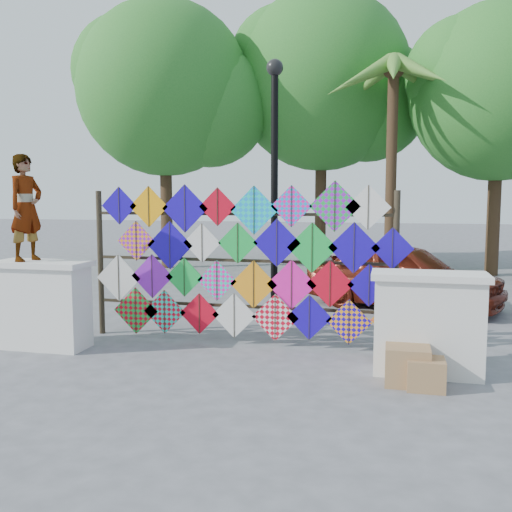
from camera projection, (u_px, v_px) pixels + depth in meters
The scene contains 13 objects.
ground at pixel (224, 356), 7.96m from camera, with size 80.00×80.00×0.00m, color gray.
parapet_left at pixel (43, 304), 8.31m from camera, with size 1.40×0.65×1.28m.
parapet_right at pixel (428, 323), 7.08m from camera, with size 1.40×0.65×1.28m.
kite_rack at pixel (243, 264), 8.51m from camera, with size 4.96×0.24×2.44m.
tree_west at pixel (168, 90), 17.13m from camera, with size 5.85×5.20×8.01m.
tree_mid at pixel (325, 83), 17.99m from camera, with size 6.30×5.60×8.61m.
tree_east at pixel (502, 93), 15.49m from camera, with size 5.40×4.80×7.42m.
palm_tree at pixel (393, 89), 14.67m from camera, with size 3.62×3.62×5.83m.
vendor_woman at pixel (26, 208), 8.21m from camera, with size 0.56×0.37×1.54m, color #99999E.
sedan at pixel (403, 275), 11.28m from camera, with size 1.55×3.84×1.31m, color #601D10.
lamppost at pixel (274, 168), 9.54m from camera, with size 0.28×0.28×4.46m.
cardboard_box_near at pixel (407, 365), 6.73m from camera, with size 0.52×0.46×0.46m, color #A3794F.
cardboard_box_far at pixel (426, 374), 6.57m from camera, with size 0.42×0.39×0.36m, color #A3794F.
Camera 1 is at (2.21, -7.45, 2.23)m, focal length 40.00 mm.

